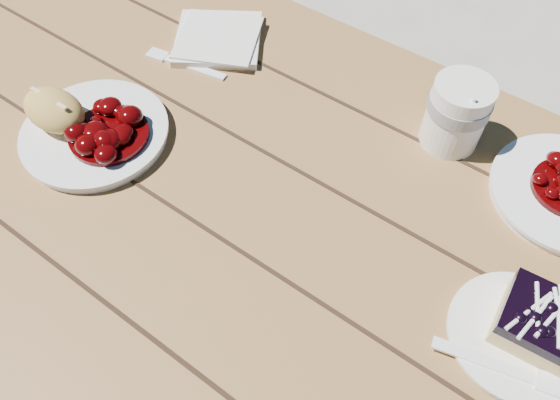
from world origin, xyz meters
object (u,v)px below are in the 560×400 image
Objects in this scene: dessert_plate at (517,336)px; coffee_cup at (456,114)px; main_plate at (95,134)px; blueberry_cake at (539,322)px; picnic_table at (197,216)px; bread_roll at (54,110)px.

coffee_cup reaches higher than dessert_plate.
blueberry_cake reaches higher than main_plate.
blueberry_cake is (0.53, 0.04, 0.20)m from picnic_table.
coffee_cup is at bearing 40.88° from picnic_table.
blueberry_cake is (0.01, 0.02, 0.03)m from dessert_plate.
bread_roll is 0.72m from dessert_plate.
main_plate is 2.35× the size of blueberry_cake.
coffee_cup is (-0.22, 0.23, 0.02)m from blueberry_cake.
main_plate is at bearing -160.09° from picnic_table.
main_plate is 2.04× the size of bread_roll.
blueberry_cake is at bearing 3.88° from picnic_table.
picnic_table is 18.35× the size of bread_roll.
dessert_plate is at bearing 2.32° from picnic_table.
bread_roll is at bearing -172.74° from dessert_plate.
picnic_table is at bearing -139.12° from coffee_cup.
main_plate is 2.00× the size of coffee_cup.
dessert_plate reaches higher than picnic_table.
dessert_plate is (0.66, 0.07, -0.00)m from main_plate.
picnic_table is at bearing -177.68° from dessert_plate.
blueberry_cake is at bearing 8.33° from bread_roll.
bread_roll is at bearing -176.19° from blueberry_cake.
dessert_plate is at bearing -49.58° from coffee_cup.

